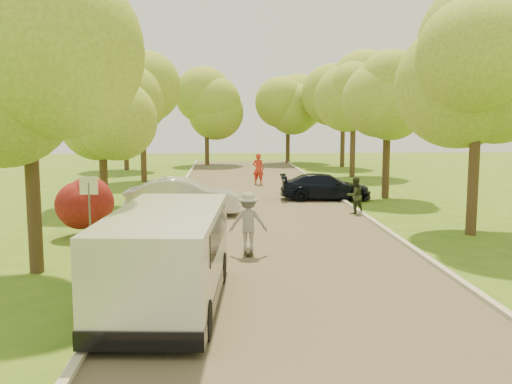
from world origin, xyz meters
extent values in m
plane|color=#3C6518|center=(0.00, 0.00, 0.00)|extent=(100.00, 100.00, 0.00)
cube|color=#4C4438|center=(0.00, 8.00, 0.01)|extent=(8.00, 60.00, 0.01)
cube|color=#B2AD9E|center=(-4.05, 8.00, 0.06)|extent=(0.18, 60.00, 0.12)
cube|color=#B2AD9E|center=(4.05, 8.00, 0.06)|extent=(0.18, 60.00, 0.12)
cylinder|color=#59595E|center=(-5.80, 4.00, 1.00)|extent=(0.06, 0.06, 2.00)
cube|color=white|center=(-5.80, 4.00, 1.90)|extent=(0.55, 0.04, 0.55)
cylinder|color=#382619|center=(-6.30, 5.50, 0.35)|extent=(0.12, 0.12, 0.70)
sphere|color=#590F0F|center=(-6.30, 5.50, 1.10)|extent=(1.70, 1.70, 1.70)
cylinder|color=#382619|center=(-6.50, 1.00, 1.80)|extent=(0.36, 0.36, 3.60)
sphere|color=olive|center=(-6.50, 1.00, 4.98)|extent=(4.60, 4.60, 4.60)
sphere|color=olive|center=(-5.81, 1.00, 5.67)|extent=(3.45, 3.45, 3.45)
cylinder|color=#382619|center=(-7.00, 12.00, 1.57)|extent=(0.36, 0.36, 3.15)
sphere|color=olive|center=(-7.00, 12.00, 4.41)|extent=(4.20, 4.20, 4.20)
sphere|color=olive|center=(-6.37, 12.00, 5.04)|extent=(3.15, 3.15, 3.15)
cylinder|color=#382619|center=(-6.60, 22.00, 1.91)|extent=(0.36, 0.36, 3.83)
sphere|color=olive|center=(-6.60, 22.00, 5.27)|extent=(4.80, 4.80, 4.80)
sphere|color=olive|center=(-5.88, 22.00, 5.99)|extent=(3.60, 3.60, 3.60)
cylinder|color=#382619|center=(6.80, 5.00, 1.91)|extent=(0.36, 0.36, 3.83)
sphere|color=olive|center=(6.80, 5.00, 5.33)|extent=(5.00, 5.00, 5.00)
sphere|color=olive|center=(7.55, 5.00, 6.08)|extent=(3.75, 3.75, 3.75)
cylinder|color=#382619|center=(6.40, 14.00, 1.69)|extent=(0.36, 0.36, 3.38)
sphere|color=olive|center=(6.40, 14.00, 4.70)|extent=(4.40, 4.40, 4.40)
sphere|color=olive|center=(7.06, 14.00, 5.36)|extent=(3.30, 3.30, 3.30)
cylinder|color=#382619|center=(7.00, 24.00, 2.02)|extent=(0.36, 0.36, 4.05)
sphere|color=olive|center=(7.00, 24.00, 5.61)|extent=(5.20, 5.20, 5.20)
sphere|color=olive|center=(7.78, 24.00, 6.39)|extent=(3.90, 3.90, 3.90)
cylinder|color=#382619|center=(-9.00, 30.00, 1.80)|extent=(0.36, 0.36, 3.60)
sphere|color=olive|center=(-9.00, 30.00, 5.10)|extent=(5.00, 5.00, 5.00)
sphere|color=olive|center=(-8.25, 30.00, 5.85)|extent=(3.75, 3.75, 3.75)
cylinder|color=#382619|center=(8.00, 32.00, 1.91)|extent=(0.36, 0.36, 3.83)
sphere|color=olive|center=(8.00, 32.00, 5.33)|extent=(5.00, 5.00, 5.00)
sphere|color=olive|center=(8.75, 32.00, 6.08)|extent=(3.75, 3.75, 3.75)
cylinder|color=#382619|center=(-3.00, 34.00, 1.69)|extent=(0.36, 0.36, 3.38)
sphere|color=olive|center=(-3.00, 34.00, 4.81)|extent=(4.80, 4.80, 4.80)
sphere|color=olive|center=(-2.28, 34.00, 5.53)|extent=(3.60, 3.60, 3.60)
cylinder|color=#382619|center=(4.00, 36.00, 1.80)|extent=(0.36, 0.36, 3.60)
sphere|color=olive|center=(4.00, 36.00, 5.10)|extent=(5.00, 5.00, 5.00)
sphere|color=olive|center=(4.75, 36.00, 5.85)|extent=(3.75, 3.75, 3.75)
cube|color=silver|center=(-2.85, -1.94, 1.13)|extent=(2.55, 5.56, 1.86)
cube|color=black|center=(-2.85, -1.94, 0.34)|extent=(2.58, 5.68, 0.34)
cube|color=black|center=(-2.82, -1.66, 1.58)|extent=(2.46, 3.99, 0.62)
cylinder|color=black|center=(-3.94, -3.67, 0.37)|extent=(0.33, 0.76, 0.74)
cylinder|color=black|center=(-2.03, -3.81, 0.37)|extent=(0.33, 0.76, 0.74)
cylinder|color=black|center=(-3.67, -0.07, 0.37)|extent=(0.33, 0.76, 0.74)
cylinder|color=black|center=(-1.75, -0.21, 0.37)|extent=(0.33, 0.76, 0.74)
imported|color=silver|center=(-3.30, 9.46, 0.76)|extent=(4.65, 1.65, 1.53)
imported|color=black|center=(3.30, 13.55, 0.64)|extent=(4.48, 2.03, 1.27)
cube|color=black|center=(-0.93, 2.58, 0.10)|extent=(0.27, 0.89, 0.02)
cylinder|color=#BFCC4C|center=(-0.85, 2.89, 0.04)|extent=(0.03, 0.07, 0.07)
cylinder|color=#BFCC4C|center=(-1.00, 2.90, 0.04)|extent=(0.03, 0.07, 0.07)
cylinder|color=#BFCC4C|center=(-0.86, 2.26, 0.04)|extent=(0.03, 0.07, 0.07)
cylinder|color=#BFCC4C|center=(-1.02, 2.27, 0.04)|extent=(0.03, 0.07, 0.07)
imported|color=gray|center=(-0.93, 2.58, 0.98)|extent=(1.13, 0.67, 1.73)
imported|color=red|center=(0.43, 20.00, 0.93)|extent=(0.79, 0.64, 1.87)
imported|color=#262E1B|center=(3.80, 9.43, 0.77)|extent=(0.92, 0.83, 1.54)
camera|label=1|loc=(-1.64, -13.71, 4.00)|focal=40.00mm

